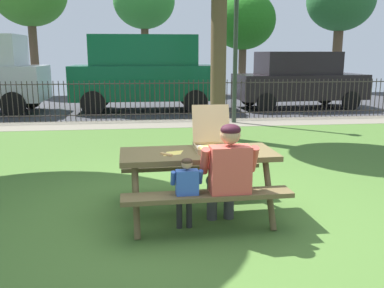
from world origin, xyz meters
The scene contains 15 objects.
ground centered at (0.00, 1.68, -0.01)m, with size 28.00×11.36×0.02m, color #476D2C.
cobblestone_walkway centered at (0.00, 6.66, 0.00)m, with size 28.00×1.40×0.01m, color gray.
street_asphalt centered at (0.00, 11.11, -0.01)m, with size 28.00×7.51×0.01m, color #38383D.
picnic_table_foreground centered at (0.11, 0.03, 0.60)m, with size 1.85×1.54×0.79m.
pizza_box_open centered at (0.32, 0.18, 0.86)m, with size 0.46×0.54×0.50m.
pizza_slice_on_table centered at (-0.19, -0.02, 0.78)m, with size 0.30×0.30×0.02m.
adult_at_table centered at (0.36, -0.46, 0.66)m, with size 0.62×0.60×1.19m.
child_at_table centered at (-0.09, -0.51, 0.52)m, with size 0.34×0.33×0.85m.
iron_fence_streetside centered at (0.00, 7.36, 0.58)m, with size 18.62×0.03×1.14m.
lamp_post_walkway centered at (2.02, 6.63, 2.74)m, with size 0.28×0.28×4.55m.
parked_car_left centered at (-0.40, 9.43, 1.31)m, with size 4.72×2.12×2.46m.
parked_car_center centered at (4.91, 9.43, 1.01)m, with size 4.50×2.12×1.94m.
far_tree_center centered at (-0.28, 15.89, 4.24)m, with size 2.87×2.87×5.58m.
far_tree_midright centered at (4.47, 15.89, 3.42)m, with size 3.11×3.11×4.85m.
far_tree_right centered at (9.35, 15.89, 4.39)m, with size 3.31×3.31×5.94m.
Camera 1 is at (-0.53, -4.66, 1.89)m, focal length 39.12 mm.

